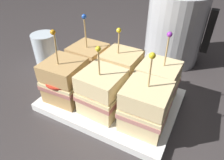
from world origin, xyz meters
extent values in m
plane|color=#383333|center=(0.00, 0.00, 0.00)|extent=(6.00, 6.00, 0.00)
cube|color=white|center=(0.00, 0.00, 0.01)|extent=(0.31, 0.22, 0.01)
cube|color=white|center=(0.00, 0.00, 0.01)|extent=(0.31, 0.22, 0.01)
cube|color=tan|center=(-0.10, -0.05, 0.04)|extent=(0.09, 0.09, 0.04)
cube|color=#B26B60|center=(-0.10, -0.05, 0.06)|extent=(0.09, 0.09, 0.01)
cube|color=beige|center=(-0.10, -0.05, 0.07)|extent=(0.09, 0.09, 0.01)
cylinder|color=red|center=(-0.10, -0.06, 0.08)|extent=(0.07, 0.07, 0.00)
cube|color=tan|center=(-0.10, -0.05, 0.10)|extent=(0.09, 0.09, 0.04)
cylinder|color=tan|center=(-0.10, -0.06, 0.15)|extent=(0.00, 0.01, 0.08)
sphere|color=orange|center=(-0.10, -0.06, 0.19)|extent=(0.01, 0.01, 0.01)
cube|color=beige|center=(0.00, -0.05, 0.04)|extent=(0.09, 0.09, 0.04)
cube|color=#B26B60|center=(0.00, -0.05, 0.06)|extent=(0.09, 0.09, 0.01)
cube|color=beige|center=(0.00, -0.05, 0.07)|extent=(0.09, 0.09, 0.01)
cylinder|color=red|center=(0.00, -0.06, 0.08)|extent=(0.05, 0.05, 0.00)
cube|color=beige|center=(0.00, -0.05, 0.10)|extent=(0.09, 0.09, 0.04)
cylinder|color=tan|center=(0.00, -0.05, 0.14)|extent=(0.00, 0.00, 0.07)
sphere|color=yellow|center=(0.00, -0.05, 0.17)|extent=(0.01, 0.01, 0.01)
cube|color=beige|center=(0.10, -0.05, 0.04)|extent=(0.08, 0.08, 0.04)
cube|color=tan|center=(0.10, -0.05, 0.06)|extent=(0.09, 0.09, 0.01)
cube|color=beige|center=(0.10, -0.05, 0.07)|extent=(0.09, 0.09, 0.01)
cylinder|color=red|center=(0.10, -0.06, 0.08)|extent=(0.05, 0.05, 0.00)
cube|color=beige|center=(0.10, -0.05, 0.10)|extent=(0.08, 0.08, 0.04)
cylinder|color=tan|center=(0.10, -0.04, 0.14)|extent=(0.00, 0.01, 0.08)
sphere|color=yellow|center=(0.10, -0.04, 0.18)|extent=(0.01, 0.01, 0.01)
cube|color=tan|center=(-0.09, 0.05, 0.04)|extent=(0.09, 0.09, 0.04)
cube|color=tan|center=(-0.09, 0.05, 0.06)|extent=(0.09, 0.09, 0.01)
cube|color=beige|center=(-0.09, 0.05, 0.07)|extent=(0.09, 0.09, 0.01)
cube|color=tan|center=(-0.09, 0.05, 0.09)|extent=(0.09, 0.09, 0.04)
cylinder|color=tan|center=(-0.09, 0.04, 0.15)|extent=(0.00, 0.01, 0.09)
sphere|color=blue|center=(-0.09, 0.04, 0.19)|extent=(0.01, 0.01, 0.01)
cube|color=#DBB77A|center=(0.00, 0.05, 0.04)|extent=(0.09, 0.09, 0.04)
cube|color=tan|center=(0.00, 0.05, 0.06)|extent=(0.09, 0.09, 0.01)
cube|color=beige|center=(0.00, 0.05, 0.07)|extent=(0.09, 0.09, 0.01)
cylinder|color=red|center=(0.00, 0.03, 0.08)|extent=(0.05, 0.05, 0.00)
cube|color=#E8C281|center=(0.00, 0.05, 0.10)|extent=(0.09, 0.09, 0.04)
cylinder|color=tan|center=(-0.01, 0.05, 0.14)|extent=(0.00, 0.01, 0.07)
sphere|color=yellow|center=(-0.01, 0.05, 0.17)|extent=(0.01, 0.01, 0.01)
cube|color=beige|center=(0.09, 0.05, 0.04)|extent=(0.09, 0.09, 0.04)
cube|color=tan|center=(0.09, 0.05, 0.06)|extent=(0.09, 0.09, 0.01)
cube|color=beige|center=(0.09, 0.05, 0.07)|extent=(0.09, 0.09, 0.01)
cube|color=beige|center=(0.09, 0.05, 0.09)|extent=(0.09, 0.09, 0.04)
cylinder|color=tan|center=(0.10, 0.05, 0.14)|extent=(0.00, 0.01, 0.08)
sphere|color=purple|center=(0.10, 0.05, 0.18)|extent=(0.01, 0.01, 0.01)
cylinder|color=#B7BABF|center=(0.07, 0.28, 0.10)|extent=(0.17, 0.17, 0.21)
cube|color=black|center=(0.16, 0.28, 0.11)|extent=(0.02, 0.02, 0.12)
cylinder|color=silver|center=(-0.26, 0.06, 0.05)|extent=(0.07, 0.07, 0.10)
camera|label=1|loc=(0.17, -0.33, 0.34)|focal=32.00mm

